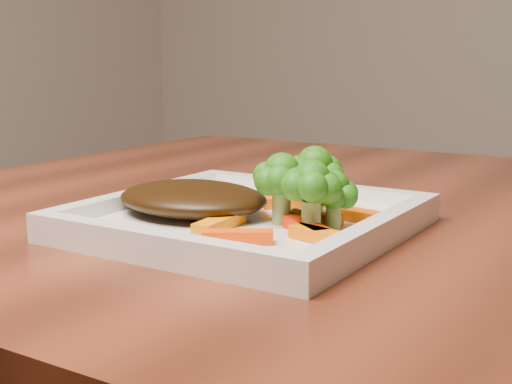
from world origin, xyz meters
The scene contains 13 objects.
plate centered at (-0.28, 0.03, 0.76)m, with size 0.27×0.27×0.01m, color white.
steak centered at (-0.33, 0.01, 0.78)m, with size 0.15×0.11×0.03m, color black.
broccoli_0 centered at (-0.23, 0.06, 0.80)m, with size 0.06×0.06×0.07m, color #2F7A14, non-canonical shape.
broccoli_1 centered at (-0.20, 0.03, 0.79)m, with size 0.05×0.05×0.06m, color #286110, non-canonical shape.
broccoli_2 centered at (-0.20, 0.01, 0.79)m, with size 0.06×0.06×0.06m, color #316510, non-canonical shape.
broccoli_3 centered at (-0.24, 0.03, 0.79)m, with size 0.06×0.06×0.06m, color #336C12, non-canonical shape.
carrot_0 centered at (-0.24, -0.05, 0.77)m, with size 0.06×0.01×0.01m, color #FD4504.
carrot_1 centered at (-0.18, -0.01, 0.77)m, with size 0.06×0.02×0.01m, color orange.
carrot_2 centered at (-0.28, -0.02, 0.77)m, with size 0.06×0.02×0.01m, color orange.
carrot_3 centered at (-0.18, 0.07, 0.77)m, with size 0.06×0.02×0.01m, color #DD5503.
carrot_4 centered at (-0.27, 0.09, 0.77)m, with size 0.06×0.02×0.01m, color #FD6004.
carrot_5 centered at (-0.21, 0.00, 0.77)m, with size 0.06×0.02×0.01m, color #FF2D04.
carrot_6 centered at (-0.22, 0.04, 0.77)m, with size 0.05×0.01×0.01m, color #DF4803.
Camera 1 is at (0.06, -0.50, 0.91)m, focal length 50.00 mm.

